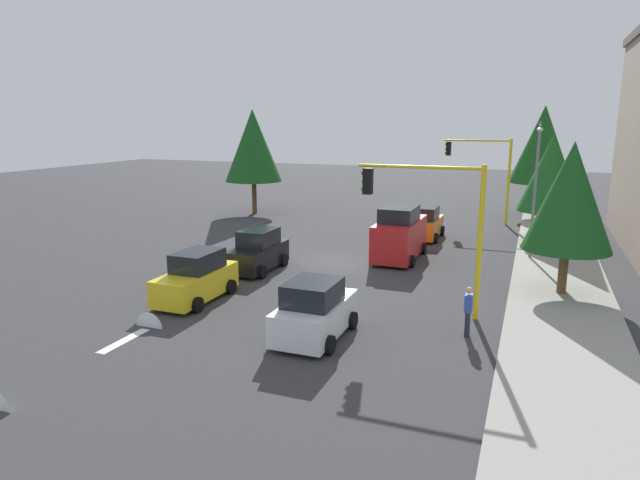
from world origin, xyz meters
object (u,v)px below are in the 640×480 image
object	(u,v)px
pedestrian_crossing	(468,310)
tree_roadside_mid	(551,172)
street_lamp_curbside	(536,177)
tree_roadside_far	(543,145)
car_yellow	(196,278)
traffic_signal_near_left	(429,209)
tree_opposite_side	(253,146)
car_orange	(425,224)
car_white	(314,311)
tree_roadside_near	(570,197)
car_black	(258,252)
delivery_van_red	(399,235)
traffic_signal_far_left	(483,164)

from	to	relation	value
pedestrian_crossing	tree_roadside_mid	bearing A→B (deg)	170.70
street_lamp_curbside	tree_roadside_far	xyz separation A→B (m)	(-14.39, 0.30, 1.01)
car_yellow	traffic_signal_near_left	bearing A→B (deg)	101.46
traffic_signal_near_left	pedestrian_crossing	bearing A→B (deg)	44.10
tree_roadside_mid	car_yellow	world-z (taller)	tree_roadside_mid
tree_opposite_side	pedestrian_crossing	size ratio (longest dim) A/B	4.67
tree_roadside_mid	car_orange	distance (m)	7.68
tree_opposite_side	car_white	xyz separation A→B (m)	(21.73, 13.70, -4.31)
street_lamp_curbside	car_orange	bearing A→B (deg)	-121.94
traffic_signal_near_left	street_lamp_curbside	xyz separation A→B (m)	(-9.61, 3.52, 0.39)
tree_roadside_near	pedestrian_crossing	bearing A→B (deg)	-28.06
traffic_signal_near_left	tree_roadside_mid	world-z (taller)	tree_roadside_mid
tree_roadside_mid	car_yellow	size ratio (longest dim) A/B	1.61
tree_opposite_side	car_orange	distance (m)	15.43
traffic_signal_near_left	tree_roadside_far	world-z (taller)	tree_roadside_far
car_black	car_yellow	xyz separation A→B (m)	(4.93, -0.17, 0.00)
tree_roadside_mid	car_orange	xyz separation A→B (m)	(0.58, -6.91, -3.31)
delivery_van_red	car_orange	xyz separation A→B (m)	(-5.61, 0.25, -0.39)
street_lamp_curbside	tree_opposite_side	world-z (taller)	tree_opposite_side
traffic_signal_far_left	tree_roadside_mid	distance (m)	7.37
tree_roadside_mid	delivery_van_red	distance (m)	9.91
traffic_signal_far_left	tree_roadside_far	bearing A→B (deg)	136.67
car_black	car_white	xyz separation A→B (m)	(6.87, 5.69, 0.00)
traffic_signal_far_left	car_orange	xyz separation A→B (m)	(6.58, -2.64, -3.25)
tree_roadside_mid	pedestrian_crossing	world-z (taller)	tree_roadside_mid
traffic_signal_near_left	tree_roadside_mid	bearing A→B (deg)	162.86
delivery_van_red	car_white	distance (m)	11.54
traffic_signal_far_left	delivery_van_red	size ratio (longest dim) A/B	1.22
car_yellow	car_orange	bearing A→B (deg)	157.68
tree_roadside_far	tree_opposite_side	world-z (taller)	tree_roadside_far
tree_roadside_far	pedestrian_crossing	xyz separation A→B (m)	(25.79, -2.09, -4.45)
delivery_van_red	tree_roadside_mid	bearing A→B (deg)	130.82
tree_roadside_near	car_black	bearing A→B (deg)	-86.37
traffic_signal_near_left	tree_roadside_far	size ratio (longest dim) A/B	0.68
tree_roadside_mid	pedestrian_crossing	size ratio (longest dim) A/B	3.78
traffic_signal_far_left	tree_roadside_near	size ratio (longest dim) A/B	0.93
delivery_van_red	car_white	size ratio (longest dim) A/B	1.29
traffic_signal_far_left	delivery_van_red	bearing A→B (deg)	-13.35
street_lamp_curbside	car_orange	size ratio (longest dim) A/B	1.82
tree_roadside_far	car_black	world-z (taller)	tree_roadside_far
traffic_signal_far_left	delivery_van_red	world-z (taller)	traffic_signal_far_left
delivery_van_red	car_orange	bearing A→B (deg)	177.41
street_lamp_curbside	car_white	bearing A→B (deg)	-25.99
traffic_signal_far_left	car_orange	size ratio (longest dim) A/B	1.53
traffic_signal_near_left	car_black	size ratio (longest dim) A/B	1.46
traffic_signal_far_left	tree_opposite_side	world-z (taller)	tree_opposite_side
tree_opposite_side	car_black	xyz separation A→B (m)	(14.86, 8.01, -4.31)
tree_roadside_near	street_lamp_curbside	bearing A→B (deg)	-166.95
traffic_signal_near_left	tree_opposite_side	xyz separation A→B (m)	(-18.00, -16.68, 1.25)
car_yellow	car_white	bearing A→B (deg)	71.69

